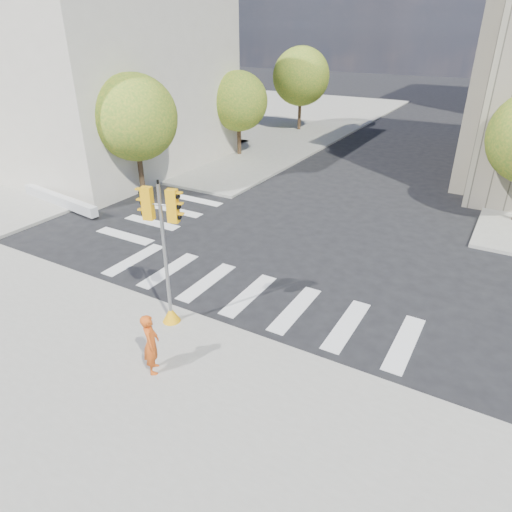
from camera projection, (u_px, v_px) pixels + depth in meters
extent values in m
plane|color=black|center=(278.00, 272.00, 17.47)|extent=(160.00, 160.00, 0.00)
cube|color=gray|center=(18.00, 503.00, 8.96)|extent=(30.00, 14.00, 0.15)
cube|color=gray|center=(223.00, 117.00, 46.43)|extent=(28.00, 40.00, 0.15)
cube|color=beige|center=(67.00, 67.00, 29.87)|extent=(18.00, 14.00, 12.00)
cylinder|color=#382616|center=(141.00, 174.00, 24.70)|extent=(0.28, 0.28, 2.45)
sphere|color=#2E6D1F|center=(135.00, 118.00, 23.35)|extent=(4.40, 4.40, 4.40)
cylinder|color=#382616|center=(239.00, 141.00, 32.47)|extent=(0.28, 0.28, 2.17)
sphere|color=#2E6D1F|center=(239.00, 101.00, 31.25)|extent=(4.00, 4.00, 4.00)
cylinder|color=#382616|center=(299.00, 116.00, 40.08)|extent=(0.28, 0.28, 2.62)
sphere|color=#2E6D1F|center=(301.00, 76.00, 38.61)|extent=(4.80, 4.80, 4.80)
cone|color=orange|center=(171.00, 314.00, 14.22)|extent=(0.56, 0.56, 0.50)
cylinder|color=gray|center=(165.00, 258.00, 13.32)|extent=(0.11, 0.11, 4.48)
cylinder|color=black|center=(158.00, 182.00, 12.28)|extent=(0.07, 0.07, 0.12)
cylinder|color=gray|center=(160.00, 205.00, 12.57)|extent=(0.89, 0.28, 0.06)
cube|color=orange|center=(148.00, 203.00, 12.67)|extent=(0.35, 0.29, 0.95)
cube|color=orange|center=(173.00, 206.00, 12.48)|extent=(0.35, 0.29, 0.95)
imported|color=#CB4C13|center=(151.00, 344.00, 11.90)|extent=(0.73, 0.76, 1.76)
cube|color=beige|center=(60.00, 200.00, 23.50)|extent=(6.00, 1.14, 0.50)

